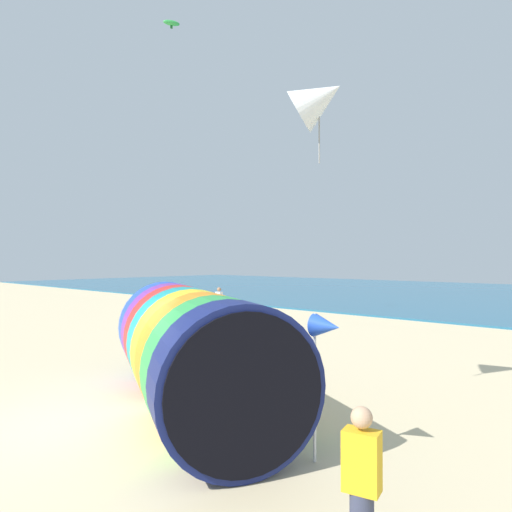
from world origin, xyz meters
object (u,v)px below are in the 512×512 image
giant_inflatable_tube (192,349)px  kite_handler (362,488)px  kite_white_delta (319,99)px  bystander_near_water (219,303)px  beach_flag (325,332)px  kite_green_parafoil (171,23)px

giant_inflatable_tube → kite_handler: 5.54m
kite_white_delta → bystander_near_water: 16.14m
kite_handler → beach_flag: beach_flag is taller
kite_white_delta → kite_green_parafoil: 15.63m
kite_white_delta → beach_flag: (1.40, -1.87, -4.35)m
giant_inflatable_tube → kite_white_delta: 5.76m
kite_handler → kite_green_parafoil: bearing=149.1°
bystander_near_water → kite_green_parafoil: bearing=-87.3°
bystander_near_water → giant_inflatable_tube: bearing=-45.1°
bystander_near_water → kite_handler: bearing=-38.7°
kite_white_delta → beach_flag: kite_white_delta is taller
giant_inflatable_tube → kite_white_delta: kite_white_delta is taller
bystander_near_water → beach_flag: size_ratio=0.73×
giant_inflatable_tube → kite_green_parafoil: 18.00m
kite_white_delta → beach_flag: size_ratio=0.86×
kite_white_delta → giant_inflatable_tube: bearing=-144.0°
kite_white_delta → kite_green_parafoil: (-12.24, 5.50, 8.00)m
kite_handler → bystander_near_water: 19.72m
giant_inflatable_tube → kite_green_parafoil: size_ratio=8.47×
kite_green_parafoil → kite_handler: bearing=-30.9°
kite_handler → beach_flag: 2.63m
kite_handler → kite_white_delta: kite_white_delta is taller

